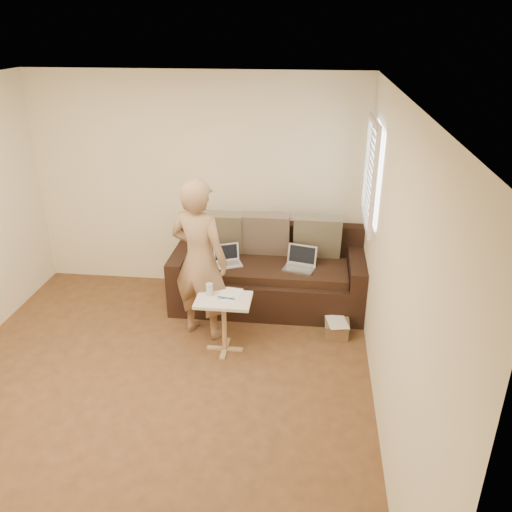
{
  "coord_description": "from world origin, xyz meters",
  "views": [
    {
      "loc": [
        1.37,
        -3.62,
        3.09
      ],
      "look_at": [
        0.8,
        1.4,
        0.78
      ],
      "focal_mm": 36.36,
      "sensor_mm": 36.0,
      "label": 1
    }
  ],
  "objects_px": {
    "laptop_silver": "(299,269)",
    "person": "(200,260)",
    "laptop_white": "(228,265)",
    "striped_box": "(337,328)",
    "sofa": "(268,271)",
    "side_table": "(224,325)",
    "drinking_glass": "(209,289)"
  },
  "relations": [
    {
      "from": "laptop_silver",
      "to": "person",
      "type": "relative_size",
      "value": 0.2
    },
    {
      "from": "laptop_white",
      "to": "striped_box",
      "type": "height_order",
      "value": "laptop_white"
    },
    {
      "from": "sofa",
      "to": "laptop_white",
      "type": "distance_m",
      "value": 0.47
    },
    {
      "from": "side_table",
      "to": "drinking_glass",
      "type": "distance_m",
      "value": 0.39
    },
    {
      "from": "sofa",
      "to": "laptop_white",
      "type": "height_order",
      "value": "sofa"
    },
    {
      "from": "side_table",
      "to": "person",
      "type": "bearing_deg",
      "value": 134.83
    },
    {
      "from": "laptop_silver",
      "to": "striped_box",
      "type": "xyz_separation_m",
      "value": [
        0.44,
        -0.5,
        -0.44
      ]
    },
    {
      "from": "laptop_white",
      "to": "side_table",
      "type": "xyz_separation_m",
      "value": [
        0.1,
        -0.92,
        -0.22
      ]
    },
    {
      "from": "sofa",
      "to": "drinking_glass",
      "type": "distance_m",
      "value": 1.1
    },
    {
      "from": "sofa",
      "to": "person",
      "type": "bearing_deg",
      "value": -131.29
    },
    {
      "from": "laptop_white",
      "to": "person",
      "type": "xyz_separation_m",
      "value": [
        -0.18,
        -0.63,
        0.34
      ]
    },
    {
      "from": "laptop_silver",
      "to": "striped_box",
      "type": "bearing_deg",
      "value": -34.66
    },
    {
      "from": "sofa",
      "to": "drinking_glass",
      "type": "xyz_separation_m",
      "value": [
        -0.5,
        -0.95,
        0.23
      ]
    },
    {
      "from": "sofa",
      "to": "person",
      "type": "distance_m",
      "value": 1.06
    },
    {
      "from": "laptop_silver",
      "to": "laptop_white",
      "type": "bearing_deg",
      "value": -167.75
    },
    {
      "from": "laptop_silver",
      "to": "laptop_white",
      "type": "distance_m",
      "value": 0.81
    },
    {
      "from": "laptop_silver",
      "to": "laptop_white",
      "type": "height_order",
      "value": "laptop_silver"
    },
    {
      "from": "laptop_white",
      "to": "person",
      "type": "bearing_deg",
      "value": -129.3
    },
    {
      "from": "laptop_silver",
      "to": "person",
      "type": "height_order",
      "value": "person"
    },
    {
      "from": "side_table",
      "to": "drinking_glass",
      "type": "relative_size",
      "value": 4.98
    },
    {
      "from": "striped_box",
      "to": "side_table",
      "type": "bearing_deg",
      "value": -160.62
    },
    {
      "from": "drinking_glass",
      "to": "laptop_silver",
      "type": "bearing_deg",
      "value": 44.33
    },
    {
      "from": "sofa",
      "to": "laptop_silver",
      "type": "height_order",
      "value": "sofa"
    },
    {
      "from": "laptop_silver",
      "to": "drinking_glass",
      "type": "relative_size",
      "value": 2.82
    },
    {
      "from": "person",
      "to": "sofa",
      "type": "bearing_deg",
      "value": -111.92
    },
    {
      "from": "laptop_silver",
      "to": "striped_box",
      "type": "relative_size",
      "value": 1.3
    },
    {
      "from": "laptop_silver",
      "to": "side_table",
      "type": "xyz_separation_m",
      "value": [
        -0.71,
        -0.9,
        -0.22
      ]
    },
    {
      "from": "person",
      "to": "drinking_glass",
      "type": "distance_m",
      "value": 0.33
    },
    {
      "from": "side_table",
      "to": "drinking_glass",
      "type": "bearing_deg",
      "value": 156.49
    },
    {
      "from": "person",
      "to": "laptop_white",
      "type": "bearing_deg",
      "value": -86.78
    },
    {
      "from": "laptop_silver",
      "to": "drinking_glass",
      "type": "distance_m",
      "value": 1.2
    },
    {
      "from": "laptop_white",
      "to": "drinking_glass",
      "type": "distance_m",
      "value": 0.87
    }
  ]
}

